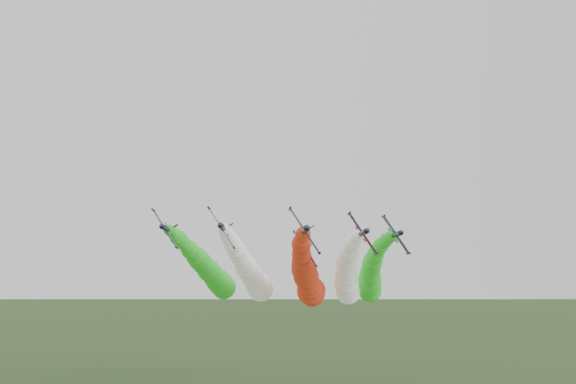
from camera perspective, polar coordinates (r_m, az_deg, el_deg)
name	(u,v)px	position (r m, az deg, el deg)	size (l,w,h in m)	color
jet_lead	(308,278)	(133.95, 2.00, -8.75)	(11.63, 70.98, 18.14)	#111334
jet_inner_left	(251,274)	(145.64, -3.77, -8.30)	(12.11, 71.46, 18.62)	#111334
jet_inner_right	(347,277)	(144.66, 6.02, -8.57)	(11.89, 71.24, 18.40)	#111334
jet_outer_left	(211,273)	(151.87, -7.87, -8.10)	(11.99, 71.34, 18.50)	#111334
jet_outer_right	(371,276)	(153.42, 8.45, -8.43)	(11.89, 71.24, 18.40)	#111334
jet_trail	(308,284)	(161.59, 2.00, -9.30)	(11.59, 70.94, 18.10)	#111334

